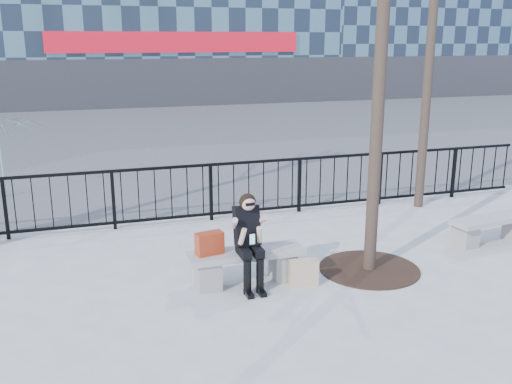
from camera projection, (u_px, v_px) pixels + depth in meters
name	position (u px, v px, depth m)	size (l,w,h in m)	color
ground	(246.00, 283.00, 8.10)	(120.00, 120.00, 0.00)	#9B9B96
street_surface	(135.00, 129.00, 21.91)	(60.00, 23.00, 0.01)	#474747
railing	(201.00, 193.00, 10.72)	(14.00, 0.06, 1.10)	black
tree_grate	(369.00, 269.00, 8.56)	(1.50, 1.50, 0.02)	black
bench_main	(246.00, 263.00, 8.03)	(1.65, 0.46, 0.49)	gray
bench_second	(492.00, 227.00, 9.62)	(1.56, 0.44, 0.46)	gray
seated_woman	(249.00, 242.00, 7.78)	(0.50, 0.64, 1.34)	black
handbag	(209.00, 243.00, 7.80)	(0.38, 0.18, 0.31)	#9D2C13
shopping_bag	(304.00, 273.00, 7.98)	(0.40, 0.15, 0.38)	beige
vendor_umbrella	(2.00, 156.00, 12.26)	(2.00, 2.04, 1.83)	yellow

